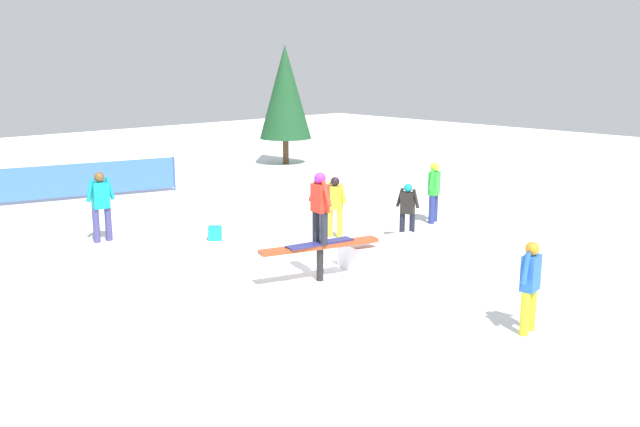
{
  "coord_description": "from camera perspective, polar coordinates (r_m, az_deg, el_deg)",
  "views": [
    {
      "loc": [
        9.07,
        9.7,
        4.26
      ],
      "look_at": [
        0.0,
        0.0,
        1.34
      ],
      "focal_mm": 40.0,
      "sensor_mm": 36.0,
      "label": 1
    }
  ],
  "objects": [
    {
      "name": "ground_plane",
      "position": [
        13.95,
        -0.0,
        -5.38
      ],
      "size": [
        60.0,
        60.0,
        0.0
      ],
      "primitive_type": "plane",
      "color": "white"
    },
    {
      "name": "rail_feature",
      "position": [
        13.77,
        -0.0,
        -2.89
      ],
      "size": [
        2.45,
        0.98,
        0.74
      ],
      "rotation": [
        0.0,
        0.0,
        -0.29
      ],
      "color": "black",
      "rests_on": "ground"
    },
    {
      "name": "snow_kicker_ramp",
      "position": [
        14.67,
        5.89,
        -3.45
      ],
      "size": [
        2.15,
        1.95,
        0.54
      ],
      "primitive_type": "cube",
      "rotation": [
        0.0,
        0.0,
        -0.29
      ],
      "color": "white",
      "rests_on": "ground"
    },
    {
      "name": "main_rider_on_rail",
      "position": [
        13.58,
        -0.0,
        0.4
      ],
      "size": [
        1.45,
        0.75,
        1.4
      ],
      "rotation": [
        0.0,
        0.0,
        -0.17
      ],
      "color": "navy",
      "rests_on": "rail_feature"
    },
    {
      "name": "bystander_black",
      "position": [
        16.89,
        7.02,
        0.38
      ],
      "size": [
        0.3,
        0.57,
        1.37
      ],
      "rotation": [
        0.0,
        0.0,
        5.1
      ],
      "color": "black",
      "rests_on": "ground"
    },
    {
      "name": "bystander_green",
      "position": [
        18.83,
        9.1,
        1.94
      ],
      "size": [
        0.71,
        0.35,
        1.59
      ],
      "rotation": [
        0.0,
        0.0,
        3.52
      ],
      "color": "navy",
      "rests_on": "ground"
    },
    {
      "name": "bystander_yellow",
      "position": [
        17.07,
        1.2,
        0.79
      ],
      "size": [
        0.3,
        0.64,
        1.47
      ],
      "rotation": [
        0.0,
        0.0,
        1.88
      ],
      "color": "gold",
      "rests_on": "ground"
    },
    {
      "name": "bystander_blue",
      "position": [
        11.61,
        16.46,
        -5.29
      ],
      "size": [
        0.66,
        0.26,
        1.48
      ],
      "rotation": [
        0.0,
        0.0,
        0.16
      ],
      "color": "gold",
      "rests_on": "ground"
    },
    {
      "name": "bystander_teal",
      "position": [
        17.41,
        -17.13,
        0.83
      ],
      "size": [
        0.69,
        0.27,
        1.66
      ],
      "rotation": [
        0.0,
        0.0,
        3.03
      ],
      "color": "#3F3C76",
      "rests_on": "ground"
    },
    {
      "name": "loose_snowboard_white",
      "position": [
        16.77,
        16.04,
        -2.77
      ],
      "size": [
        1.04,
        1.39,
        0.02
      ],
      "primitive_type": "cube",
      "rotation": [
        0.0,
        0.0,
        2.15
      ],
      "color": "silver",
      "rests_on": "ground"
    },
    {
      "name": "backpack_on_snow",
      "position": [
        17.1,
        -8.4,
        -1.57
      ],
      "size": [
        0.37,
        0.36,
        0.34
      ],
      "primitive_type": "cube",
      "rotation": [
        0.0,
        0.0,
        2.4
      ],
      "color": "teal",
      "rests_on": "ground"
    },
    {
      "name": "safety_fence",
      "position": [
        22.98,
        -18.25,
        2.62
      ],
      "size": [
        5.48,
        1.43,
        1.1
      ],
      "rotation": [
        0.0,
        0.0,
        6.04
      ],
      "color": "blue",
      "rests_on": "ground"
    },
    {
      "name": "pine_tree_far",
      "position": [
        28.86,
        -2.8,
        9.67
      ],
      "size": [
        2.09,
        2.09,
        4.75
      ],
      "color": "#4C331E",
      "rests_on": "ground"
    }
  ]
}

